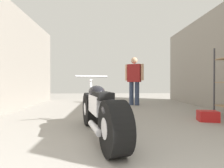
{
  "coord_description": "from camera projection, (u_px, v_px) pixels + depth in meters",
  "views": [
    {
      "loc": [
        -0.4,
        -0.34,
        0.83
      ],
      "look_at": [
        -0.19,
        3.65,
        0.79
      ],
      "focal_mm": 26.38,
      "sensor_mm": 36.0,
      "label": 1
    }
  ],
  "objects": [
    {
      "name": "red_toolbox",
      "position": [
        208.0,
        116.0,
        3.52
      ],
      "size": [
        0.44,
        0.35,
        0.22
      ],
      "primitive_type": "cube",
      "rotation": [
        0.0,
        0.0,
        -0.23
      ],
      "color": "#B21919",
      "rests_on": "ground_plane"
    },
    {
      "name": "motorcycle_maroon_cruiser",
      "position": [
        100.0,
        111.0,
        2.5
      ],
      "size": [
        0.84,
        2.06,
        0.97
      ],
      "color": "black",
      "rests_on": "ground_plane"
    },
    {
      "name": "mechanic_in_blue",
      "position": [
        134.0,
        78.0,
        6.08
      ],
      "size": [
        0.68,
        0.44,
        1.77
      ],
      "color": "#2D3851",
      "rests_on": "ground_plane"
    },
    {
      "name": "ground_plane",
      "position": [
        120.0,
        117.0,
        4.01
      ],
      "size": [
        17.48,
        17.48,
        0.0
      ],
      "primitive_type": "plane",
      "color": "gray"
    }
  ]
}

